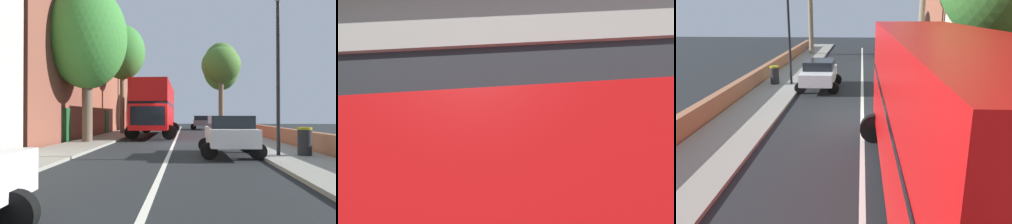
# 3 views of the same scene
# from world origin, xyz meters

# --- Properties ---
(ground_plane) EXTENTS (84.00, 84.00, 0.00)m
(ground_plane) POSITION_xyz_m (0.00, 0.00, 0.00)
(ground_plane) COLOR black
(road_centre_line) EXTENTS (0.16, 54.00, 0.01)m
(road_centre_line) POSITION_xyz_m (0.00, 0.00, 0.00)
(road_centre_line) COLOR silver
(road_centre_line) RESTS_ON ground
(sidewalk_left) EXTENTS (2.60, 60.00, 0.12)m
(sidewalk_left) POSITION_xyz_m (-4.90, 0.00, 0.06)
(sidewalk_left) COLOR gray
(sidewalk_left) RESTS_ON ground
(sidewalk_right) EXTENTS (2.60, 60.00, 0.12)m
(sidewalk_right) POSITION_xyz_m (4.90, 0.00, 0.06)
(sidewalk_right) COLOR gray
(sidewalk_right) RESTS_ON ground
(terraced_houses_left) EXTENTS (4.07, 47.62, 10.56)m
(terraced_houses_left) POSITION_xyz_m (-8.50, -0.37, 4.92)
(terraced_houses_left) COLOR brown
(terraced_houses_left) RESTS_ON ground
(boundary_wall_right) EXTENTS (0.36, 54.00, 0.92)m
(boundary_wall_right) POSITION_xyz_m (6.45, 0.00, 0.46)
(boundary_wall_right) COLOR #9E6647
(boundary_wall_right) RESTS_ON ground
(double_decker_bus) EXTENTS (3.58, 11.46, 4.06)m
(double_decker_bus) POSITION_xyz_m (-1.70, 6.60, 2.36)
(double_decker_bus) COLOR red
(double_decker_bus) RESTS_ON ground
(parked_car_white_right_1) EXTENTS (2.47, 3.91, 1.65)m
(parked_car_white_right_1) POSITION_xyz_m (2.50, -5.46, 0.94)
(parked_car_white_right_1) COLOR silver
(parked_car_white_right_1) RESTS_ON ground
(parked_car_grey_right_2) EXTENTS (2.57, 3.96, 1.60)m
(parked_car_grey_right_2) POSITION_xyz_m (2.50, 17.78, 0.92)
(parked_car_grey_right_2) COLOR slate
(parked_car_grey_right_2) RESTS_ON ground
(street_tree_left_0) EXTENTS (4.71, 4.71, 9.21)m
(street_tree_left_0) POSITION_xyz_m (-5.11, -0.31, 6.23)
(street_tree_left_0) COLOR brown
(street_tree_left_0) RESTS_ON sidewalk_left
(street_tree_left_2) EXTENTS (3.96, 3.96, 9.38)m
(street_tree_left_2) POSITION_xyz_m (-4.80, 8.35, 7.09)
(street_tree_left_2) COLOR brown
(street_tree_left_2) RESTS_ON sidewalk_left
(street_tree_right_3) EXTENTS (4.77, 4.77, 10.99)m
(street_tree_right_3) POSITION_xyz_m (5.28, 22.60, 7.96)
(street_tree_right_3) COLOR brown
(street_tree_right_3) RESTS_ON sidewalk_right
(street_tree_right_5) EXTENTS (4.36, 4.36, 9.16)m
(street_tree_right_5) POSITION_xyz_m (4.62, 16.63, 7.16)
(street_tree_right_5) COLOR brown
(street_tree_right_5) RESTS_ON sidewalk_right
(lamppost_right) EXTENTS (0.32, 0.32, 6.31)m
(lamppost_right) POSITION_xyz_m (4.30, -6.11, 3.81)
(lamppost_right) COLOR black
(lamppost_right) RESTS_ON sidewalk_right
(litter_bin_right) EXTENTS (0.55, 0.55, 1.09)m
(litter_bin_right) POSITION_xyz_m (5.30, -6.09, 0.67)
(litter_bin_right) COLOR black
(litter_bin_right) RESTS_ON sidewalk_right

